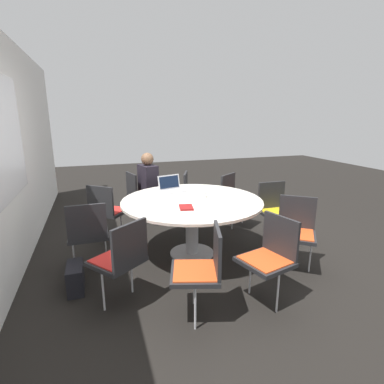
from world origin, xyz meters
name	(u,v)px	position (x,y,z in m)	size (l,w,h in m)	color
ground_plane	(192,253)	(0.00, 0.00, 0.00)	(16.00, 16.00, 0.00)	black
wall_back	(0,159)	(0.00, 2.04, 1.35)	(8.00, 0.07, 2.70)	silver
conference_table	(192,208)	(0.00, 0.00, 0.63)	(1.78, 1.78, 0.74)	#B7B7BC
chair_0	(139,192)	(1.50, 0.45, 0.50)	(0.53, 0.52, 0.85)	#262628
chair_1	(107,208)	(0.75, 1.02, 0.50)	(0.60, 0.61, 0.85)	#262628
chair_2	(88,231)	(-0.07, 1.27, 0.50)	(0.42, 0.44, 0.85)	#262628
chair_3	(121,256)	(-0.82, 0.97, 0.50)	(0.60, 0.60, 0.85)	#262628
chair_4	(202,265)	(-1.23, 0.31, 0.50)	(0.54, 0.53, 0.85)	#262628
chair_5	(270,253)	(-1.21, -0.39, 0.50)	(0.53, 0.52, 0.85)	#262628
chair_6	(296,227)	(-0.72, -1.05, 0.50)	(0.60, 0.60, 0.85)	#262628
chair_7	(275,207)	(0.04, -1.27, 0.50)	(0.43, 0.45, 0.85)	#262628
chair_8	(235,196)	(0.79, -0.99, 0.50)	(0.60, 0.60, 0.85)	#262628
chair_9	(193,193)	(1.20, -0.42, 0.50)	(0.57, 0.56, 0.85)	#262628
person_0	(149,183)	(1.29, 0.31, 0.70)	(0.40, 0.32, 1.20)	#231E28
laptop	(171,187)	(0.52, 0.13, 0.79)	(0.33, 0.39, 0.21)	silver
spiral_notebook	(186,207)	(-0.32, 0.18, 0.75)	(0.23, 0.19, 0.02)	maroon
coffee_cup	(204,194)	(0.05, -0.18, 0.78)	(0.08, 0.08, 0.08)	white
handbag	(76,278)	(-0.43, 1.42, 0.14)	(0.36, 0.16, 0.28)	black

